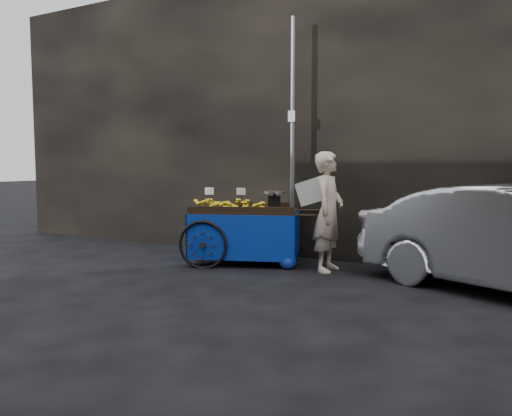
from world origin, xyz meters
The scene contains 6 objects.
ground centered at (0.00, 0.00, 0.00)m, with size 80.00×80.00×0.00m, color black.
building_wall centered at (0.39, 2.60, 2.50)m, with size 13.50×2.00×5.00m.
street_pole centered at (0.30, 1.30, 2.01)m, with size 0.12×0.10×4.00m.
banana_cart centered at (-0.35, 0.75, 0.78)m, with size 2.53×1.76×1.26m.
vendor centered at (1.13, 0.79, 0.90)m, with size 0.74×0.67×1.80m.
plastic_bag centered at (0.54, 0.60, 0.13)m, with size 0.28×0.22×0.25m, color blue.
Camera 1 is at (3.73, -6.29, 1.61)m, focal length 35.00 mm.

